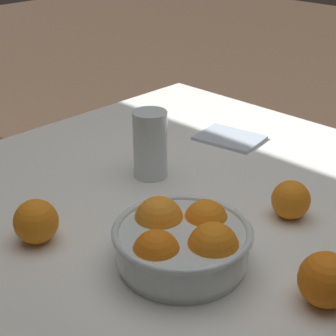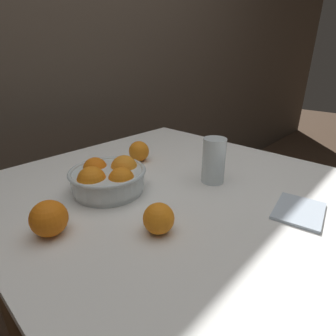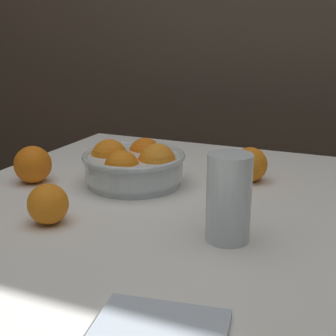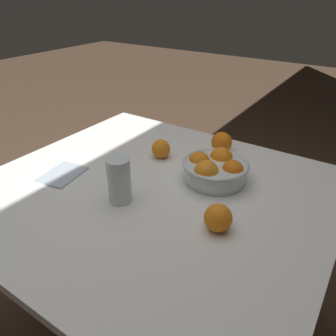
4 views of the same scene
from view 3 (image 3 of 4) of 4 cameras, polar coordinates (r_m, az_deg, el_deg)
dining_table at (r=0.89m, az=1.15°, el=-10.87°), size 1.03×1.13×0.74m
fruit_bowl at (r=1.03m, az=-4.17°, el=0.37°), size 0.23×0.23×0.10m
juice_glass at (r=0.76m, az=7.39°, el=-4.24°), size 0.07×0.07×0.15m
orange_loose_near_bowl at (r=1.07m, az=9.96°, el=0.43°), size 0.08×0.08×0.08m
orange_loose_front at (r=0.85m, az=-14.42°, el=-4.27°), size 0.07×0.07×0.07m
orange_loose_aside at (r=1.08m, az=-16.15°, el=0.41°), size 0.08×0.08×0.08m
napkin at (r=0.56m, az=-1.09°, el=-19.30°), size 0.17×0.14×0.01m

